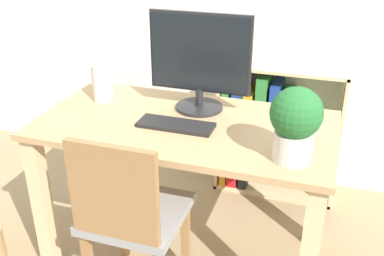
# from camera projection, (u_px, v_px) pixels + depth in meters

# --- Properties ---
(ground_plane) EXTENTS (10.00, 10.00, 0.00)m
(ground_plane) POSITION_uv_depth(u_px,v_px,m) (186.00, 252.00, 2.34)
(ground_plane) COLOR #997F5B
(desk) EXTENTS (1.33, 0.70, 0.75)m
(desk) POSITION_uv_depth(u_px,v_px,m) (185.00, 150.00, 2.08)
(desk) COLOR tan
(desk) RESTS_ON ground_plane
(monitor) EXTENTS (0.48, 0.22, 0.46)m
(monitor) POSITION_uv_depth(u_px,v_px,m) (200.00, 59.00, 2.05)
(monitor) COLOR #232326
(monitor) RESTS_ON desk
(keyboard) EXTENTS (0.34, 0.12, 0.02)m
(keyboard) POSITION_uv_depth(u_px,v_px,m) (176.00, 125.00, 1.97)
(keyboard) COLOR black
(keyboard) RESTS_ON desk
(vase) EXTENTS (0.10, 0.10, 0.23)m
(vase) POSITION_uv_depth(u_px,v_px,m) (102.00, 81.00, 2.21)
(vase) COLOR silver
(vase) RESTS_ON desk
(potted_plant) EXTENTS (0.20, 0.20, 0.29)m
(potted_plant) POSITION_uv_depth(u_px,v_px,m) (295.00, 122.00, 1.64)
(potted_plant) COLOR silver
(potted_plant) RESTS_ON desk
(chair) EXTENTS (0.40, 0.40, 0.86)m
(chair) POSITION_uv_depth(u_px,v_px,m) (130.00, 215.00, 1.85)
(chair) COLOR gray
(chair) RESTS_ON ground_plane
(bookshelf) EXTENTS (0.72, 0.28, 0.82)m
(bookshelf) POSITION_uv_depth(u_px,v_px,m) (261.00, 124.00, 2.74)
(bookshelf) COLOR #D8BC8C
(bookshelf) RESTS_ON ground_plane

